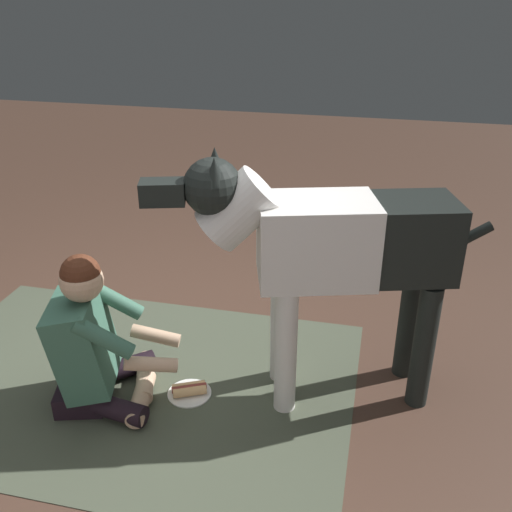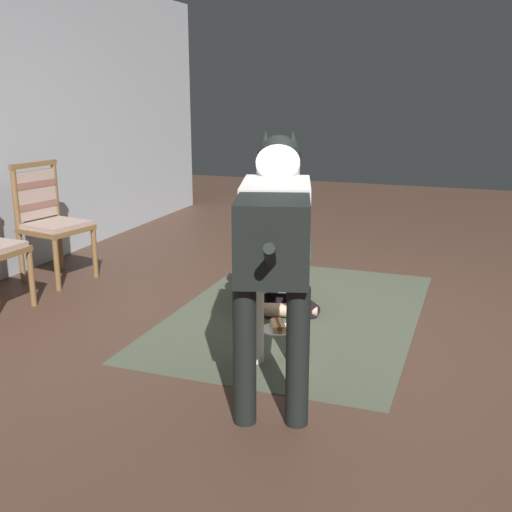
{
  "view_description": "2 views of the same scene",
  "coord_description": "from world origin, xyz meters",
  "views": [
    {
      "loc": [
        -1.11,
        2.64,
        2.03
      ],
      "look_at": [
        -0.54,
        0.15,
        0.77
      ],
      "focal_mm": 40.33,
      "sensor_mm": 36.0,
      "label": 1
    },
    {
      "loc": [
        -3.96,
        -0.86,
        1.58
      ],
      "look_at": [
        -0.49,
        0.4,
        0.58
      ],
      "focal_mm": 44.08,
      "sensor_mm": 36.0,
      "label": 2
    }
  ],
  "objects": [
    {
      "name": "ground_plane",
      "position": [
        0.0,
        0.0,
        0.0
      ],
      "size": [
        13.2,
        13.2,
        0.0
      ],
      "primitive_type": "plane",
      "color": "#483125"
    },
    {
      "name": "area_rug",
      "position": [
        0.14,
        0.31,
        0.0
      ],
      "size": [
        2.45,
        1.67,
        0.01
      ],
      "primitive_type": "cube",
      "color": "#464D3C",
      "rests_on": "ground"
    },
    {
      "name": "person_sitting_on_floor",
      "position": [
        0.23,
        0.47,
        0.35
      ],
      "size": [
        0.7,
        0.59,
        0.84
      ],
      "color": "black",
      "rests_on": "ground"
    },
    {
      "name": "large_dog",
      "position": [
        -0.9,
        0.14,
        0.85
      ],
      "size": [
        1.62,
        0.63,
        1.33
      ],
      "color": "silver",
      "rests_on": "ground"
    },
    {
      "name": "hot_dog_on_plate",
      "position": [
        -0.22,
        0.34,
        0.03
      ],
      "size": [
        0.24,
        0.24,
        0.06
      ],
      "color": "white",
      "rests_on": "ground"
    }
  ]
}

